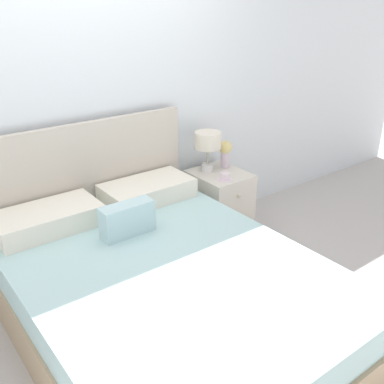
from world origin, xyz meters
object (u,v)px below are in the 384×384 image
(table_lamp, at_px, (208,143))
(flower_vase, at_px, (225,152))
(bed, at_px, (161,291))
(nightstand, at_px, (219,204))
(teacup, at_px, (225,177))

(table_lamp, distance_m, flower_vase, 0.21)
(bed, height_order, nightstand, bed)
(bed, xyz_separation_m, flower_vase, (1.20, 0.81, 0.42))
(nightstand, height_order, flower_vase, flower_vase)
(bed, xyz_separation_m, nightstand, (1.08, 0.73, -0.00))
(nightstand, distance_m, table_lamp, 0.54)
(nightstand, bearing_deg, bed, -145.87)
(teacup, bearing_deg, flower_vase, 48.96)
(flower_vase, bearing_deg, table_lamp, 175.59)
(flower_vase, relative_size, teacup, 1.87)
(table_lamp, bearing_deg, nightstand, -58.61)
(nightstand, height_order, table_lamp, table_lamp)
(table_lamp, relative_size, flower_vase, 1.43)
(flower_vase, bearing_deg, bed, -146.00)
(table_lamp, bearing_deg, bed, -141.13)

